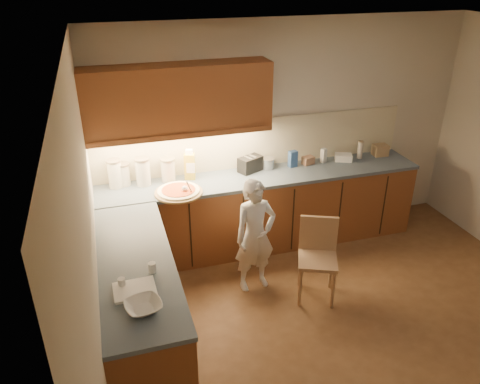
{
  "coord_description": "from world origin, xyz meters",
  "views": [
    {
      "loc": [
        -2.05,
        -2.9,
        3.14
      ],
      "look_at": [
        -0.8,
        1.2,
        1.0
      ],
      "focal_mm": 35.0,
      "sensor_mm": 36.0,
      "label": 1
    }
  ],
  "objects": [
    {
      "name": "room",
      "position": [
        0.0,
        0.0,
        1.68
      ],
      "size": [
        4.54,
        4.5,
        2.62
      ],
      "color": "brown",
      "rests_on": "ground"
    },
    {
      "name": "l_counter",
      "position": [
        -0.92,
        1.25,
        0.46
      ],
      "size": [
        3.77,
        2.62,
        0.92
      ],
      "color": "brown",
      "rests_on": "ground"
    },
    {
      "name": "backsplash",
      "position": [
        -0.38,
        1.99,
        1.21
      ],
      "size": [
        3.75,
        0.02,
        0.58
      ],
      "primitive_type": "cube",
      "color": "beige",
      "rests_on": "l_counter"
    },
    {
      "name": "upper_cabinets",
      "position": [
        -1.27,
        1.82,
        1.85
      ],
      "size": [
        1.95,
        0.36,
        0.73
      ],
      "color": "brown",
      "rests_on": "ground"
    },
    {
      "name": "pizza_on_board",
      "position": [
        -1.38,
        1.51,
        0.94
      ],
      "size": [
        0.51,
        0.51,
        0.21
      ],
      "rotation": [
        0.0,
        0.0,
        -0.41
      ],
      "color": "tan",
      "rests_on": "l_counter"
    },
    {
      "name": "child",
      "position": [
        -0.72,
        0.93,
        0.62
      ],
      "size": [
        0.48,
        0.35,
        1.23
      ],
      "primitive_type": "imported",
      "rotation": [
        0.0,
        0.0,
        0.13
      ],
      "color": "silver",
      "rests_on": "ground"
    },
    {
      "name": "wooden_chair",
      "position": [
        -0.15,
        0.64,
        0.49
      ],
      "size": [
        0.5,
        0.5,
        0.85
      ],
      "rotation": [
        0.0,
        0.0,
        -0.41
      ],
      "color": "#A78158",
      "rests_on": "ground"
    },
    {
      "name": "mixing_bowl",
      "position": [
        -1.95,
        -0.24,
        0.95
      ],
      "size": [
        0.3,
        0.3,
        0.06
      ],
      "primitive_type": "imported",
      "rotation": [
        0.0,
        0.0,
        0.21
      ],
      "color": "silver",
      "rests_on": "l_counter"
    },
    {
      "name": "canister_a",
      "position": [
        -2.0,
        1.86,
        1.08
      ],
      "size": [
        0.16,
        0.16,
        0.32
      ],
      "rotation": [
        0.0,
        0.0,
        -0.04
      ],
      "color": "white",
      "rests_on": "l_counter"
    },
    {
      "name": "canister_b",
      "position": [
        -1.91,
        1.89,
        1.05
      ],
      "size": [
        0.14,
        0.14,
        0.25
      ],
      "rotation": [
        0.0,
        0.0,
        0.42
      ],
      "color": "white",
      "rests_on": "l_counter"
    },
    {
      "name": "canister_c",
      "position": [
        -1.71,
        1.84,
        1.08
      ],
      "size": [
        0.17,
        0.17,
        0.31
      ],
      "rotation": [
        0.0,
        0.0,
        -0.34
      ],
      "color": "white",
      "rests_on": "l_counter"
    },
    {
      "name": "canister_d",
      "position": [
        -1.43,
        1.85,
        1.06
      ],
      "size": [
        0.17,
        0.17,
        0.27
      ],
      "rotation": [
        0.0,
        0.0,
        -0.15
      ],
      "color": "beige",
      "rests_on": "l_counter"
    },
    {
      "name": "oil_jug",
      "position": [
        -1.19,
        1.84,
        1.08
      ],
      "size": [
        0.14,
        0.12,
        0.35
      ],
      "rotation": [
        0.0,
        0.0,
        -0.31
      ],
      "color": "gold",
      "rests_on": "l_counter"
    },
    {
      "name": "toaster",
      "position": [
        -0.48,
        1.84,
        1.01
      ],
      "size": [
        0.32,
        0.26,
        0.18
      ],
      "rotation": [
        0.0,
        0.0,
        0.43
      ],
      "color": "black",
      "rests_on": "l_counter"
    },
    {
      "name": "steel_pot",
      "position": [
        -0.26,
        1.87,
        0.99
      ],
      "size": [
        0.17,
        0.17,
        0.13
      ],
      "color": "#BAB9BF",
      "rests_on": "l_counter"
    },
    {
      "name": "blue_box",
      "position": [
        0.05,
        1.83,
        1.02
      ],
      "size": [
        0.11,
        0.08,
        0.2
      ],
      "primitive_type": "cube",
      "rotation": [
        0.0,
        0.0,
        0.18
      ],
      "color": "#2F528E",
      "rests_on": "l_counter"
    },
    {
      "name": "card_box_a",
      "position": [
        0.26,
        1.84,
        0.97
      ],
      "size": [
        0.15,
        0.12,
        0.1
      ],
      "primitive_type": "cube",
      "rotation": [
        0.0,
        0.0,
        0.23
      ],
      "color": "#AC7C5D",
      "rests_on": "l_counter"
    },
    {
      "name": "white_bottle",
      "position": [
        0.46,
        1.84,
        1.01
      ],
      "size": [
        0.07,
        0.07,
        0.17
      ],
      "primitive_type": "cube",
      "rotation": [
        0.0,
        0.0,
        0.36
      ],
      "color": "silver",
      "rests_on": "l_counter"
    },
    {
      "name": "flat_pack",
      "position": [
        0.72,
        1.82,
        0.96
      ],
      "size": [
        0.24,
        0.21,
        0.08
      ],
      "primitive_type": "cube",
      "rotation": [
        0.0,
        0.0,
        -0.41
      ],
      "color": "silver",
      "rests_on": "l_counter"
    },
    {
      "name": "tall_jar",
      "position": [
        0.95,
        1.83,
        1.03
      ],
      "size": [
        0.07,
        0.07,
        0.22
      ],
      "rotation": [
        0.0,
        0.0,
        -0.4
      ],
      "color": "beige",
      "rests_on": "l_counter"
    },
    {
      "name": "card_box_b",
      "position": [
        1.24,
        1.84,
        0.99
      ],
      "size": [
        0.19,
        0.15,
        0.14
      ],
      "primitive_type": "cube",
      "rotation": [
        0.0,
        0.0,
        -0.07
      ],
      "color": "tan",
      "rests_on": "l_counter"
    },
    {
      "name": "dough_cloth",
      "position": [
        -1.99,
        -0.0,
        0.93
      ],
      "size": [
        0.32,
        0.25,
        0.02
      ],
      "primitive_type": "cube",
      "rotation": [
        0.0,
        0.0,
        0.02
      ],
      "color": "white",
      "rests_on": "l_counter"
    },
    {
      "name": "spice_jar_a",
      "position": [
        -2.08,
        0.07,
        0.96
      ],
      "size": [
        0.07,
        0.07,
        0.08
      ],
      "primitive_type": "cylinder",
      "rotation": [
        0.0,
        0.0,
        -0.3
      ],
      "color": "silver",
      "rests_on": "l_counter"
    },
    {
      "name": "spice_jar_b",
      "position": [
        -1.83,
        0.2,
        0.96
      ],
      "size": [
        0.08,
        0.08,
        0.08
      ],
      "primitive_type": "cylinder",
      "rotation": [
        0.0,
        0.0,
        0.28
      ],
      "color": "white",
      "rests_on": "l_counter"
    }
  ]
}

